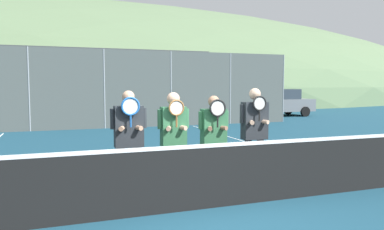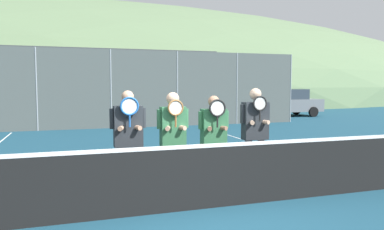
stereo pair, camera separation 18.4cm
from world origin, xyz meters
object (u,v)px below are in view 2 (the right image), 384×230
at_px(player_leftmost, 128,135).
at_px(player_rightmost, 255,128).
at_px(car_center, 202,103).
at_px(car_right_of_center, 284,102).
at_px(player_center_left, 173,134).
at_px(car_left_of_center, 108,104).
at_px(player_center_right, 214,134).

height_order(player_leftmost, player_rightmost, player_rightmost).
height_order(car_center, car_right_of_center, car_center).
height_order(player_center_left, car_left_of_center, player_center_left).
bearing_deg(player_center_right, player_center_left, -173.40).
xyz_separation_m(player_rightmost, car_left_of_center, (-1.34, 13.99, -0.21)).
height_order(player_leftmost, car_center, player_leftmost).
xyz_separation_m(car_left_of_center, car_right_of_center, (10.47, -0.33, -0.02)).
relative_size(player_center_right, car_center, 0.36).
height_order(player_center_left, player_center_right, player_center_left).
relative_size(player_leftmost, car_center, 0.38).
distance_m(car_center, car_right_of_center, 5.22).
bearing_deg(car_center, player_rightmost, -105.80).
relative_size(car_left_of_center, car_center, 0.96).
xyz_separation_m(player_center_left, car_right_of_center, (10.72, 13.71, -0.19)).
xyz_separation_m(player_center_right, car_right_of_center, (9.94, 13.62, -0.15)).
bearing_deg(player_rightmost, car_center, 74.20).
bearing_deg(car_left_of_center, car_right_of_center, -1.81).
relative_size(player_rightmost, car_center, 0.38).
xyz_separation_m(car_left_of_center, car_center, (5.25, -0.17, -0.01)).
distance_m(player_center_right, player_rightmost, 0.81).
relative_size(player_leftmost, car_left_of_center, 0.40).
bearing_deg(car_right_of_center, car_left_of_center, 178.19).
xyz_separation_m(player_leftmost, car_left_of_center, (1.00, 13.99, -0.19)).
height_order(player_leftmost, player_center_left, player_leftmost).
bearing_deg(player_center_left, player_center_right, 6.60).
xyz_separation_m(player_center_right, car_left_of_center, (-0.53, 13.95, -0.13)).
bearing_deg(player_rightmost, car_left_of_center, 95.46).
xyz_separation_m(player_rightmost, car_center, (3.91, 13.82, -0.22)).
bearing_deg(player_center_right, car_center, 71.11).
bearing_deg(player_rightmost, player_center_right, 177.66).
bearing_deg(player_leftmost, player_center_right, 1.24).
distance_m(player_center_left, car_left_of_center, 14.05).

